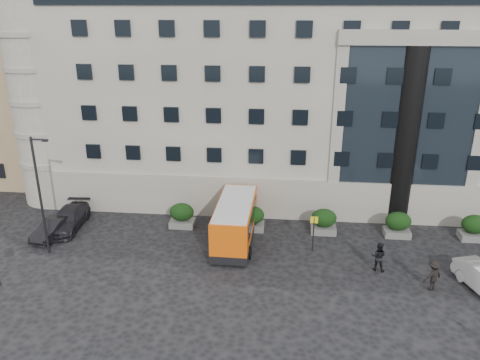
# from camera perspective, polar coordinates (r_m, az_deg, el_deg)

# --- Properties ---
(ground) EXTENTS (120.00, 120.00, 0.00)m
(ground) POSITION_cam_1_polar(r_m,az_deg,el_deg) (28.04, -2.31, -13.06)
(ground) COLOR black
(ground) RESTS_ON ground
(civic_building) EXTENTS (44.00, 24.00, 18.00)m
(civic_building) POSITION_cam_1_polar(r_m,az_deg,el_deg) (45.63, 9.09, 12.14)
(civic_building) COLOR gray
(civic_building) RESTS_ON ground
(entrance_column) EXTENTS (1.80, 1.80, 13.00)m
(entrance_column) POSITION_cam_1_polar(r_m,az_deg,el_deg) (35.64, 19.51, 4.74)
(entrance_column) COLOR black
(entrance_column) RESTS_ON ground
(apartment_far) EXTENTS (13.00, 13.00, 22.00)m
(apartment_far) POSITION_cam_1_polar(r_m,az_deg,el_deg) (68.38, -21.55, 15.46)
(apartment_far) COLOR #7C5F48
(apartment_far) RESTS_ON ground
(hedge_a) EXTENTS (1.80, 1.26, 1.84)m
(hedge_a) POSITION_cam_1_polar(r_m,az_deg,el_deg) (34.96, -7.10, -4.25)
(hedge_a) COLOR #5D5D5B
(hedge_a) RESTS_ON ground
(hedge_b) EXTENTS (1.80, 1.26, 1.84)m
(hedge_b) POSITION_cam_1_polar(r_m,az_deg,el_deg) (34.24, 1.45, -4.64)
(hedge_b) COLOR #5D5D5B
(hedge_b) RESTS_ON ground
(hedge_c) EXTENTS (1.80, 1.26, 1.84)m
(hedge_c) POSITION_cam_1_polar(r_m,az_deg,el_deg) (34.30, 10.18, -4.94)
(hedge_c) COLOR #5D5D5B
(hedge_c) RESTS_ON ground
(hedge_d) EXTENTS (1.80, 1.26, 1.84)m
(hedge_d) POSITION_cam_1_polar(r_m,az_deg,el_deg) (35.14, 18.69, -5.12)
(hedge_d) COLOR #5D5D5B
(hedge_d) RESTS_ON ground
(hedge_e) EXTENTS (1.80, 1.26, 1.84)m
(hedge_e) POSITION_cam_1_polar(r_m,az_deg,el_deg) (36.70, 26.64, -5.18)
(hedge_e) COLOR #5D5D5B
(hedge_e) RESTS_ON ground
(street_lamp) EXTENTS (1.16, 0.18, 8.00)m
(street_lamp) POSITION_cam_1_polar(r_m,az_deg,el_deg) (32.26, -23.16, -1.38)
(street_lamp) COLOR #262628
(street_lamp) RESTS_ON ground
(bus_stop_sign) EXTENTS (0.50, 0.08, 2.52)m
(bus_stop_sign) POSITION_cam_1_polar(r_m,az_deg,el_deg) (31.37, 8.97, -5.77)
(bus_stop_sign) COLOR #262628
(bus_stop_sign) RESTS_ON ground
(minibus) EXTENTS (2.78, 7.07, 2.93)m
(minibus) POSITION_cam_1_polar(r_m,az_deg,el_deg) (32.24, -0.61, -4.96)
(minibus) COLOR #ED580B
(minibus) RESTS_ON ground
(red_truck) EXTENTS (3.00, 5.47, 2.81)m
(red_truck) POSITION_cam_1_polar(r_m,az_deg,el_deg) (47.99, -20.38, 2.21)
(red_truck) COLOR maroon
(red_truck) RESTS_ON ground
(parked_car_b) EXTENTS (1.99, 4.05, 1.28)m
(parked_car_b) POSITION_cam_1_polar(r_m,az_deg,el_deg) (35.94, -21.79, -5.45)
(parked_car_b) COLOR black
(parked_car_b) RESTS_ON ground
(parked_car_c) EXTENTS (2.31, 5.12, 1.46)m
(parked_car_c) POSITION_cam_1_polar(r_m,az_deg,el_deg) (36.81, -20.20, -4.46)
(parked_car_c) COLOR black
(parked_car_c) RESTS_ON ground
(parked_car_d) EXTENTS (3.03, 5.27, 1.38)m
(parked_car_d) POSITION_cam_1_polar(r_m,az_deg,el_deg) (42.28, -19.37, -1.16)
(parked_car_d) COLOR black
(parked_car_d) RESTS_ON ground
(pedestrian_b) EXTENTS (1.09, 0.96, 1.90)m
(pedestrian_b) POSITION_cam_1_polar(r_m,az_deg,el_deg) (30.46, 16.52, -8.94)
(pedestrian_b) COLOR black
(pedestrian_b) RESTS_ON ground
(pedestrian_c) EXTENTS (1.40, 1.21, 1.88)m
(pedestrian_c) POSITION_cam_1_polar(r_m,az_deg,el_deg) (29.57, 22.47, -10.70)
(pedestrian_c) COLOR black
(pedestrian_c) RESTS_ON ground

